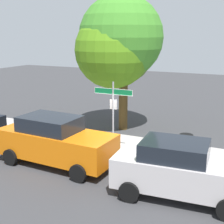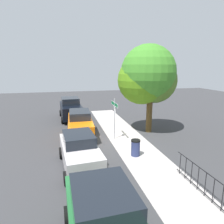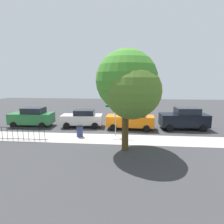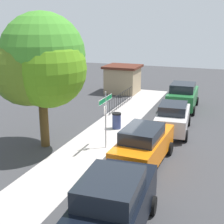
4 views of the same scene
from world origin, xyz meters
name	(u,v)px [view 4 (image 4 of 4)]	position (x,y,z in m)	size (l,w,h in m)	color
ground_plane	(116,146)	(0.00, 0.00, 0.00)	(60.00, 60.00, 0.00)	#38383A
sidewalk_strip	(107,131)	(2.00, 1.30, 0.00)	(24.00, 2.60, 0.00)	#AFA7A2
street_sign	(106,109)	(-0.41, 0.40, 2.09)	(1.75, 0.07, 2.99)	#9EA0A5
shade_tree	(38,65)	(-1.61, 3.43, 4.32)	(4.36, 4.76, 6.84)	#49371A
car_black	(113,207)	(-6.94, -2.44, 1.06)	(4.62, 2.30, 2.13)	black
car_orange	(143,146)	(-1.72, -1.96, 0.95)	(4.64, 2.09, 1.89)	orange
car_silver	(173,117)	(3.20, -2.40, 0.90)	(4.24, 2.19, 1.78)	beige
car_green	(183,96)	(8.46, -2.16, 0.99)	(4.36, 2.20, 1.97)	#216532
iron_fence	(121,99)	(7.54, 2.30, 0.56)	(5.38, 0.04, 1.07)	black
utility_shed	(123,79)	(12.23, 3.80, 1.25)	(2.96, 3.07, 2.46)	#998466
trash_bin	(117,121)	(2.62, 0.90, 0.49)	(0.55, 0.55, 0.98)	navy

